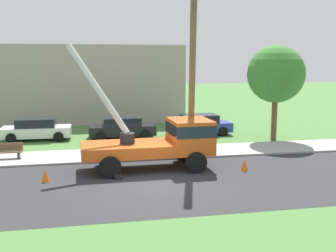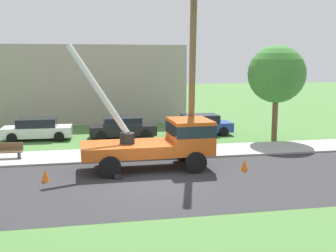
% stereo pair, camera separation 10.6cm
% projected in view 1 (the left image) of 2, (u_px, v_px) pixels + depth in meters
% --- Properties ---
extents(ground_plane, '(120.00, 120.00, 0.00)m').
position_uv_depth(ground_plane, '(126.00, 135.00, 29.36)').
color(ground_plane, '#477538').
extents(road_asphalt, '(80.00, 8.07, 0.01)m').
position_uv_depth(road_asphalt, '(154.00, 183.00, 17.74)').
color(road_asphalt, '#2B2B2D').
rests_on(road_asphalt, ground).
extents(sidewalk_strip, '(80.00, 3.12, 0.10)m').
position_uv_depth(sidewalk_strip, '(138.00, 154.00, 23.15)').
color(sidewalk_strip, '#9E9E99').
rests_on(sidewalk_strip, ground).
extents(utility_truck, '(6.82, 3.21, 5.98)m').
position_uv_depth(utility_truck, '(164.00, 140.00, 20.09)').
color(utility_truck, '#C65119').
rests_on(utility_truck, ground).
extents(leaning_utility_pole, '(0.78, 2.79, 8.85)m').
position_uv_depth(leaning_utility_pole, '(192.00, 73.00, 20.67)').
color(leaning_utility_pole, brown).
rests_on(leaning_utility_pole, ground).
extents(traffic_cone_ahead, '(0.36, 0.36, 0.56)m').
position_uv_depth(traffic_cone_ahead, '(245.00, 165.00, 19.79)').
color(traffic_cone_ahead, orange).
rests_on(traffic_cone_ahead, ground).
extents(traffic_cone_behind, '(0.36, 0.36, 0.56)m').
position_uv_depth(traffic_cone_behind, '(45.00, 176.00, 17.94)').
color(traffic_cone_behind, orange).
rests_on(traffic_cone_behind, ground).
extents(parked_sedan_white, '(4.44, 2.09, 1.42)m').
position_uv_depth(parked_sedan_white, '(37.00, 129.00, 27.30)').
color(parked_sedan_white, silver).
rests_on(parked_sedan_white, ground).
extents(parked_sedan_black, '(4.41, 2.04, 1.42)m').
position_uv_depth(parked_sedan_black, '(122.00, 128.00, 27.92)').
color(parked_sedan_black, black).
rests_on(parked_sedan_black, ground).
extents(parked_sedan_blue, '(4.41, 2.04, 1.42)m').
position_uv_depth(parked_sedan_blue, '(199.00, 125.00, 29.22)').
color(parked_sedan_blue, '#263F99').
rests_on(parked_sedan_blue, ground).
extents(park_bench, '(1.60, 0.45, 0.90)m').
position_uv_depth(park_bench, '(7.00, 151.00, 21.80)').
color(park_bench, brown).
rests_on(park_bench, ground).
extents(roadside_tree_near, '(3.68, 3.68, 6.15)m').
position_uv_depth(roadside_tree_near, '(276.00, 74.00, 26.60)').
color(roadside_tree_near, brown).
rests_on(roadside_tree_near, ground).
extents(lowrise_building_backdrop, '(18.00, 6.00, 6.40)m').
position_uv_depth(lowrise_building_backdrop, '(75.00, 84.00, 35.57)').
color(lowrise_building_backdrop, '#A5998C').
rests_on(lowrise_building_backdrop, ground).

